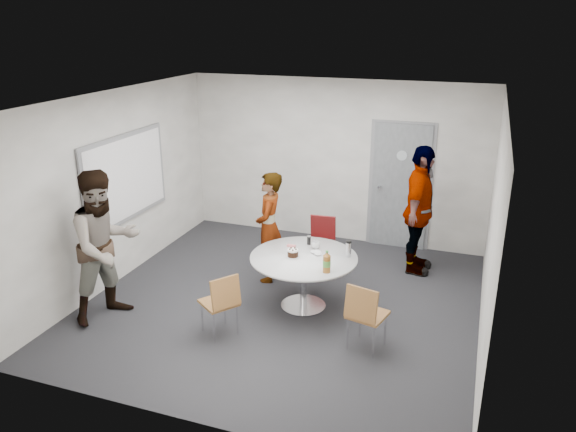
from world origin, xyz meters
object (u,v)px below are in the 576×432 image
at_px(table, 305,264).
at_px(chair_near_left, 222,300).
at_px(chair_near_right, 365,311).
at_px(person_right, 419,210).
at_px(whiteboard, 126,178).
at_px(door, 400,187).
at_px(person_main, 269,227).
at_px(person_left, 105,246).
at_px(chair_far, 322,238).

bearing_deg(table, chair_near_left, -125.04).
distance_m(chair_near_right, person_right, 2.42).
bearing_deg(whiteboard, person_right, 19.31).
height_order(door, chair_near_right, door).
height_order(chair_near_right, person_main, person_main).
bearing_deg(person_main, person_right, 105.01).
bearing_deg(chair_near_right, person_right, 97.04).
bearing_deg(door, chair_near_left, -113.17).
distance_m(chair_near_right, person_main, 2.21).
bearing_deg(person_right, person_left, 129.13).
bearing_deg(door, table, -107.65).
bearing_deg(person_left, table, -41.26).
relative_size(table, person_right, 0.72).
height_order(table, chair_near_left, table).
distance_m(chair_near_right, person_left, 3.25).
distance_m(chair_near_left, person_main, 1.68).
xyz_separation_m(person_main, person_left, (-1.51, -1.67, 0.16)).
distance_m(door, person_right, 0.98).
bearing_deg(table, whiteboard, 175.44).
bearing_deg(chair_near_right, chair_near_left, -157.79).
bearing_deg(person_right, door, 26.90).
bearing_deg(person_left, door, -16.70).
distance_m(whiteboard, person_main, 2.16).
height_order(chair_far, person_right, person_right).
bearing_deg(table, chair_near_right, -38.42).
bearing_deg(chair_near_right, whiteboard, 178.80).
bearing_deg(chair_near_right, door, 106.11).
xyz_separation_m(door, chair_near_left, (-1.50, -3.51, -0.54)).
height_order(table, chair_far, table).
height_order(door, person_left, door).
xyz_separation_m(table, chair_near_left, (-0.70, -1.00, -0.13)).
xyz_separation_m(door, chair_far, (-0.92, -1.31, -0.52)).
relative_size(whiteboard, person_right, 0.99).
bearing_deg(chair_far, person_left, 41.31).
xyz_separation_m(table, person_main, (-0.75, 0.64, 0.18)).
xyz_separation_m(door, person_main, (-1.54, -1.86, -0.23)).
bearing_deg(chair_near_right, chair_far, 132.38).
xyz_separation_m(table, person_left, (-2.25, -1.03, 0.34)).
bearing_deg(chair_far, chair_near_left, 70.25).
bearing_deg(chair_near_left, person_left, 126.76).
bearing_deg(whiteboard, door, 32.66).
distance_m(table, person_main, 1.00).
bearing_deg(whiteboard, chair_far, 20.29).
height_order(table, chair_near_right, table).
relative_size(door, whiteboard, 1.12).
bearing_deg(person_right, whiteboard, 111.06).
distance_m(chair_far, person_right, 1.48).
relative_size(chair_near_left, person_left, 0.42).
height_order(chair_near_right, person_left, person_left).
bearing_deg(person_left, chair_far, -19.56).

